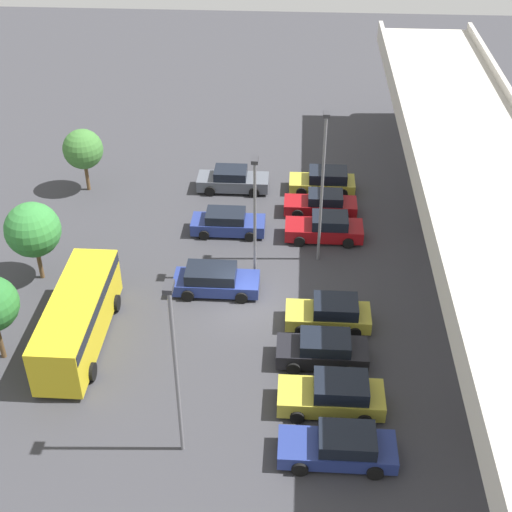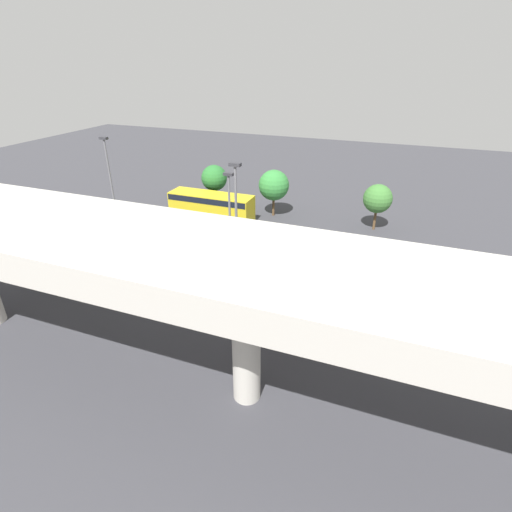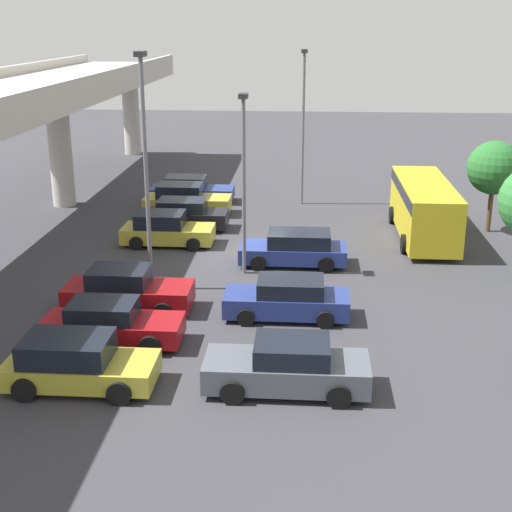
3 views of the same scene
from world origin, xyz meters
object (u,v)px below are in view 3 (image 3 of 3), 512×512
parked_car_2 (127,291)px  parked_car_4 (166,230)px  parked_car_9 (287,299)px  lamp_post_mid_lot (303,116)px  parked_car_0 (288,367)px  parked_car_1 (110,324)px  parked_car_3 (295,249)px  parked_car_6 (186,200)px  shuttle_bus (424,205)px  tree_front_right (494,168)px  lamp_post_by_overpass (145,158)px  parked_car_8 (77,363)px  lamp_post_near_aisle (244,170)px  parked_car_7 (190,190)px  parked_car_5 (184,215)px

parked_car_2 → parked_car_4: 8.09m
parked_car_9 → lamp_post_mid_lot: (16.86, -0.31, 4.36)m
parked_car_0 → parked_car_1: parked_car_0 is taller
parked_car_3 → parked_car_6: bearing=-52.9°
shuttle_bus → parked_car_2: bearing=-50.5°
parked_car_2 → tree_front_right: size_ratio=1.01×
shuttle_bus → tree_front_right: 4.09m
parked_car_2 → tree_front_right: tree_front_right is taller
shuttle_bus → tree_front_right: bearing=110.9°
parked_car_2 → parked_car_6: bearing=90.5°
lamp_post_by_overpass → parked_car_1: bearing=177.2°
parked_car_2 → parked_car_8: size_ratio=1.07×
parked_car_6 → lamp_post_near_aisle: lamp_post_near_aisle is taller
parked_car_4 → lamp_post_by_overpass: bearing=-84.7°
parked_car_7 → parked_car_8: (-22.51, -0.29, 0.05)m
parked_car_9 → lamp_post_near_aisle: bearing=-66.8°
parked_car_8 → lamp_post_mid_lot: bearing=74.4°
parked_car_4 → shuttle_bus: shuttle_bus is taller
lamp_post_mid_lot → lamp_post_by_overpass: size_ratio=0.95×
parked_car_3 → parked_car_7: parked_car_7 is taller
parked_car_2 → lamp_post_near_aisle: bearing=47.2°
parked_car_1 → lamp_post_mid_lot: bearing=72.7°
tree_front_right → parked_car_5: bearing=92.3°
parked_car_3 → lamp_post_near_aisle: (-1.30, 2.11, 3.70)m
parked_car_0 → lamp_post_by_overpass: bearing=-54.1°
parked_car_9 → parked_car_6: bearing=-66.7°
parked_car_1 → parked_car_3: parked_car_3 is taller
parked_car_7 → lamp_post_near_aisle: 13.58m
parked_car_6 → parked_car_7: size_ratio=0.97×
parked_car_6 → parked_car_0: bearing=-72.2°
parked_car_4 → parked_car_8: 13.96m
parked_car_3 → lamp_post_mid_lot: lamp_post_mid_lot is taller
parked_car_8 → tree_front_right: (17.34, -15.81, 2.52)m
parked_car_3 → tree_front_right: size_ratio=1.01×
parked_car_5 → shuttle_bus: bearing=-3.4°
tree_front_right → parked_car_3: bearing=121.2°
parked_car_1 → lamp_post_near_aisle: bearing=62.3°
parked_car_2 → parked_car_9: bearing=-3.0°
parked_car_0 → parked_car_4: (13.72, 6.23, 0.01)m
shuttle_bus → parked_car_9: bearing=-31.3°
parked_car_8 → shuttle_bus: shuttle_bus is taller
shuttle_bus → lamp_post_near_aisle: size_ratio=1.11×
parked_car_0 → parked_car_1: 6.52m
parked_car_8 → parked_car_9: size_ratio=0.98×
lamp_post_mid_lot → tree_front_right: lamp_post_mid_lot is taller
shuttle_bus → tree_front_right: tree_front_right is taller
parked_car_9 → parked_car_0: bearing=91.8°
parked_car_8 → parked_car_5: bearing=88.9°
lamp_post_near_aisle → parked_car_8: bearing=158.6°
parked_car_4 → parked_car_9: parked_car_4 is taller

